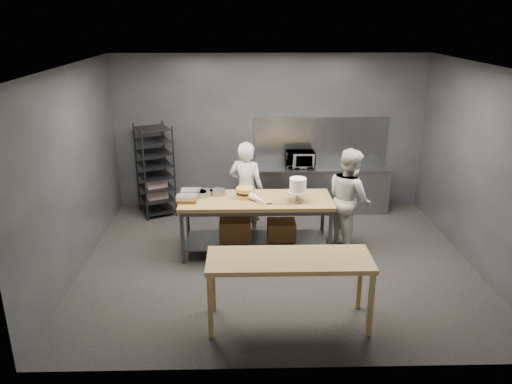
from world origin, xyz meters
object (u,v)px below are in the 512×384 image
(speed_rack, at_px, (155,171))
(near_counter, at_px, (289,264))
(microwave, at_px, (300,159))
(chef_behind, at_px, (246,189))
(frosted_cake_stand, at_px, (298,187))
(work_table, at_px, (255,219))
(chef_right, at_px, (349,199))
(layer_cake, at_px, (245,193))

(speed_rack, bearing_deg, near_counter, -59.11)
(speed_rack, xyz_separation_m, microwave, (2.77, 0.08, 0.19))
(speed_rack, height_order, microwave, speed_rack)
(speed_rack, bearing_deg, chef_behind, -30.88)
(chef_behind, height_order, frosted_cake_stand, chef_behind)
(chef_behind, bearing_deg, work_table, 121.07)
(chef_right, bearing_deg, work_table, 77.51)
(near_counter, xyz_separation_m, frosted_cake_stand, (0.29, 1.87, 0.34))
(frosted_cake_stand, bearing_deg, near_counter, -98.81)
(near_counter, height_order, frosted_cake_stand, frosted_cake_stand)
(near_counter, height_order, layer_cake, layer_cake)
(chef_right, distance_m, microwave, 1.75)
(work_table, height_order, chef_behind, chef_behind)
(layer_cake, bearing_deg, speed_rack, 135.78)
(speed_rack, bearing_deg, frosted_cake_stand, -36.28)
(near_counter, xyz_separation_m, speed_rack, (-2.23, 3.72, 0.04))
(chef_right, bearing_deg, frosted_cake_stand, 90.68)
(layer_cake, bearing_deg, work_table, -18.39)
(frosted_cake_stand, relative_size, layer_cake, 1.36)
(speed_rack, xyz_separation_m, layer_cake, (1.70, -1.65, 0.14))
(microwave, bearing_deg, work_table, -116.79)
(chef_behind, xyz_separation_m, frosted_cake_stand, (0.80, -0.82, 0.32))
(work_table, height_order, microwave, microwave)
(chef_behind, relative_size, layer_cake, 6.06)
(chef_behind, distance_m, layer_cake, 0.64)
(chef_behind, relative_size, chef_right, 1.00)
(chef_behind, bearing_deg, speed_rack, -11.68)
(chef_right, bearing_deg, near_counter, 133.02)
(layer_cake, bearing_deg, chef_right, 3.92)
(frosted_cake_stand, bearing_deg, speed_rack, 143.72)
(work_table, distance_m, layer_cake, 0.46)
(near_counter, distance_m, frosted_cake_stand, 1.93)
(near_counter, height_order, microwave, microwave)
(microwave, relative_size, layer_cake, 1.96)
(chef_right, xyz_separation_m, microwave, (-0.63, 1.62, 0.21))
(near_counter, bearing_deg, microwave, 81.91)
(work_table, height_order, layer_cake, layer_cake)
(work_table, xyz_separation_m, frosted_cake_stand, (0.65, -0.14, 0.58))
(speed_rack, bearing_deg, work_table, -42.49)
(chef_right, bearing_deg, speed_rack, 46.77)
(work_table, xyz_separation_m, microwave, (0.90, 1.79, 0.48))
(speed_rack, xyz_separation_m, frosted_cake_stand, (2.52, -1.85, 0.30))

